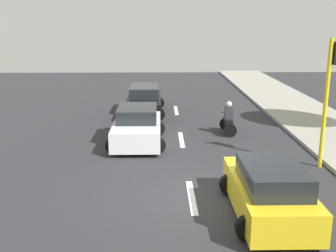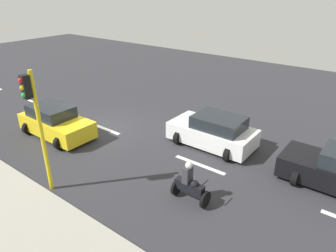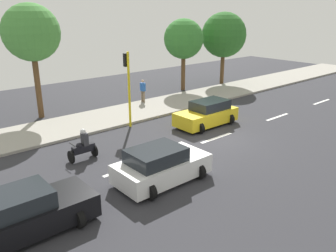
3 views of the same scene
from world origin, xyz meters
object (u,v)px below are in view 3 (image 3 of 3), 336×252
(car_white, at_px, (161,165))
(car_yellow_cab, at_px, (207,114))
(motorcycle, at_px, (83,147))
(car_black, at_px, (19,215))
(traffic_light_corner, at_px, (128,79))
(street_tree_south, at_px, (224,35))
(pedestrian_near_signal, at_px, (143,90))
(street_tree_north, at_px, (31,33))
(street_tree_center, at_px, (184,39))

(car_white, relative_size, car_yellow_cab, 0.99)
(car_yellow_cab, bearing_deg, motorcycle, 88.16)
(car_black, distance_m, motorcycle, 5.84)
(car_black, height_order, traffic_light_corner, traffic_light_corner)
(street_tree_south, bearing_deg, pedestrian_near_signal, 96.12)
(pedestrian_near_signal, xyz_separation_m, street_tree_north, (1.67, 7.11, 4.33))
(street_tree_south, bearing_deg, traffic_light_corner, 108.75)
(car_white, height_order, street_tree_north, street_tree_north)
(car_white, bearing_deg, street_tree_north, 1.61)
(car_white, relative_size, street_tree_north, 0.55)
(motorcycle, relative_size, street_tree_north, 0.21)
(pedestrian_near_signal, relative_size, street_tree_south, 0.26)
(motorcycle, distance_m, street_tree_south, 20.08)
(car_black, bearing_deg, street_tree_north, -24.06)
(car_white, relative_size, street_tree_center, 0.65)
(car_yellow_cab, height_order, motorcycle, motorcycle)
(street_tree_south, height_order, street_tree_north, street_tree_north)
(street_tree_south, bearing_deg, car_black, 116.70)
(motorcycle, relative_size, street_tree_south, 0.23)
(pedestrian_near_signal, distance_m, street_tree_south, 10.74)
(car_yellow_cab, xyz_separation_m, street_tree_center, (8.08, -5.52, 3.64))
(pedestrian_near_signal, height_order, street_tree_center, street_tree_center)
(car_white, xyz_separation_m, car_yellow_cab, (3.81, -6.78, -0.00))
(car_black, distance_m, car_white, 5.67)
(pedestrian_near_signal, height_order, street_tree_south, street_tree_south)
(traffic_light_corner, bearing_deg, car_black, 127.32)
(pedestrian_near_signal, bearing_deg, street_tree_north, 76.77)
(car_black, xyz_separation_m, street_tree_north, (11.93, -5.33, 4.67))
(car_white, bearing_deg, car_yellow_cab, -60.63)
(car_yellow_cab, height_order, traffic_light_corner, traffic_light_corner)
(car_yellow_cab, relative_size, pedestrian_near_signal, 2.37)
(street_tree_north, bearing_deg, car_yellow_cab, -139.06)
(pedestrian_near_signal, xyz_separation_m, street_tree_center, (1.55, -5.52, 3.29))
(motorcycle, bearing_deg, street_tree_south, -68.09)
(car_white, height_order, pedestrian_near_signal, pedestrian_near_signal)
(pedestrian_near_signal, height_order, street_tree_north, street_tree_north)
(traffic_light_corner, distance_m, street_tree_north, 6.74)
(motorcycle, height_order, street_tree_center, street_tree_center)
(car_white, bearing_deg, car_black, 89.13)
(pedestrian_near_signal, bearing_deg, car_white, 146.78)
(motorcycle, height_order, street_tree_north, street_tree_north)
(car_black, distance_m, street_tree_north, 13.88)
(motorcycle, bearing_deg, street_tree_center, -60.27)
(car_white, distance_m, car_yellow_cab, 7.78)
(street_tree_center, bearing_deg, car_white, 134.06)
(street_tree_north, bearing_deg, car_white, -178.39)
(pedestrian_near_signal, relative_size, street_tree_center, 0.28)
(car_white, relative_size, motorcycle, 2.59)
(street_tree_north, bearing_deg, motorcycle, 172.38)
(car_black, height_order, car_yellow_cab, same)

